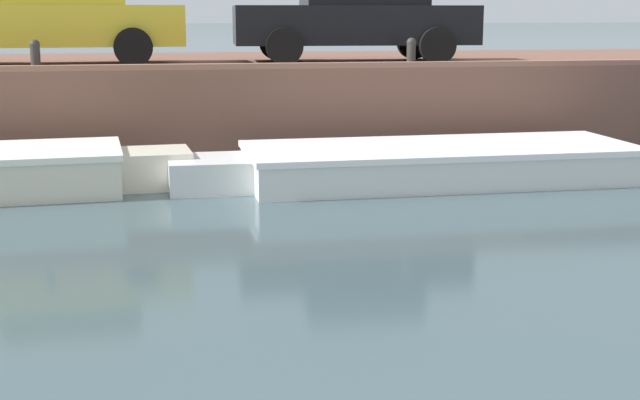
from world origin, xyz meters
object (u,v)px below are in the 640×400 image
Objects in this scene: mooring_bollard_mid at (35,54)px; mooring_bollard_east at (411,51)px; boat_moored_central_white at (422,164)px; car_centre_black at (357,11)px; car_left_inner_yellow at (49,11)px.

mooring_bollard_mid is 5.63m from mooring_bollard_east.
car_centre_black is at bearing 93.32° from boat_moored_central_white.
mooring_bollard_mid is at bearing -92.47° from car_left_inner_yellow.
car_left_inner_yellow and car_centre_black have the same top height.
car_left_inner_yellow is (-5.22, 3.37, 2.07)m from boat_moored_central_white.
mooring_bollard_east is at bearing 0.00° from mooring_bollard_mid.
car_left_inner_yellow is at bearing 147.17° from boat_moored_central_white.
mooring_bollard_east reaches higher than boat_moored_central_white.
car_centre_black reaches higher than boat_moored_central_white.
mooring_bollard_mid is at bearing 160.44° from boat_moored_central_white.
boat_moored_central_white is at bearing -32.83° from car_left_inner_yellow.
boat_moored_central_white is at bearing -86.68° from car_centre_black.
mooring_bollard_mid is (-5.09, -1.48, -0.61)m from car_centre_black.
mooring_bollard_east is (5.57, -1.49, -0.61)m from car_left_inner_yellow.
car_left_inner_yellow is 1.07× the size of car_centre_black.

